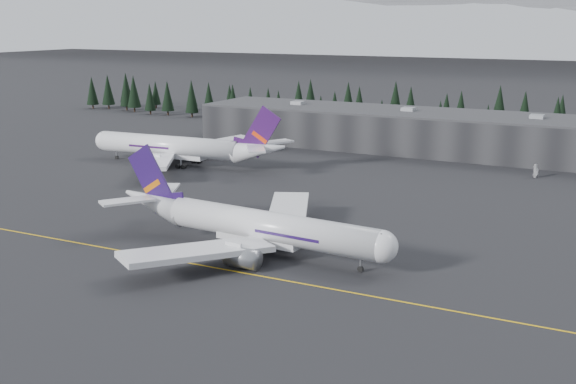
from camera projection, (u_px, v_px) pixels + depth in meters
The scene contains 8 objects.
ground at pixel (235, 267), 124.11m from camera, with size 1400.00×1400.00×0.00m, color black.
taxiline at pixel (229, 270), 122.38m from camera, with size 400.00×0.40×0.02m, color gold.
terminal at pixel (438, 132), 230.77m from camera, with size 160.00×30.00×12.60m.
treeline at pixel (466, 115), 262.50m from camera, with size 360.00×20.00×15.00m, color black.
jet_main at pixel (248, 224), 132.22m from camera, with size 60.03×55.25×17.65m.
jet_parked at pixel (185, 148), 209.13m from camera, with size 63.44×58.43×18.64m.
gse_vehicle_a at pixel (248, 149), 231.94m from camera, with size 2.36×5.11×1.42m, color silver.
gse_vehicle_b at pixel (536, 175), 193.66m from camera, with size 1.53×3.80×1.29m, color silver.
Camera 1 is at (61.87, -100.51, 41.51)m, focal length 45.00 mm.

